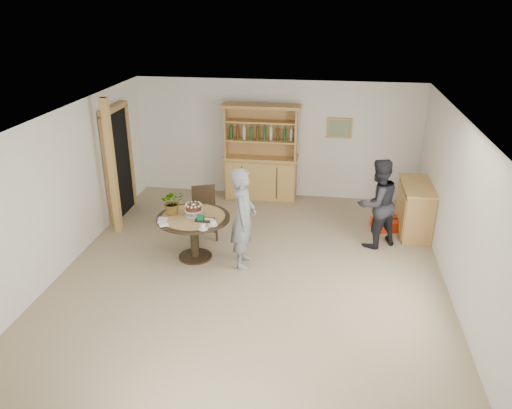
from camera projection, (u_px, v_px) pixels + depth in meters
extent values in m
plane|color=tan|center=(251.00, 275.00, 7.90)|extent=(7.00, 7.00, 0.00)
cube|color=white|center=(277.00, 139.00, 10.60)|extent=(6.00, 0.04, 2.50)
cube|color=white|center=(185.00, 360.00, 4.23)|extent=(6.00, 0.04, 2.50)
cube|color=white|center=(62.00, 191.00, 7.83)|extent=(0.04, 7.00, 2.50)
cube|color=white|center=(461.00, 215.00, 7.00)|extent=(0.04, 7.00, 2.50)
cube|color=white|center=(250.00, 119.00, 6.93)|extent=(6.00, 7.00, 0.04)
cube|color=tan|center=(339.00, 128.00, 10.28)|extent=(0.52, 0.03, 0.42)
cube|color=#59724C|center=(339.00, 128.00, 10.26)|extent=(0.44, 0.02, 0.34)
cube|color=black|center=(118.00, 164.00, 9.72)|extent=(0.10, 0.90, 2.10)
cube|color=tan|center=(109.00, 172.00, 9.26)|extent=(0.12, 0.10, 2.10)
cube|color=tan|center=(129.00, 156.00, 10.17)|extent=(0.12, 0.10, 2.10)
cube|color=tan|center=(113.00, 109.00, 9.29)|extent=(0.12, 1.10, 0.10)
cube|color=tan|center=(112.00, 168.00, 8.88)|extent=(0.12, 0.12, 2.50)
cube|color=tan|center=(261.00, 178.00, 10.72)|extent=(1.50, 0.50, 0.90)
cube|color=tan|center=(261.00, 157.00, 10.53)|extent=(1.56, 0.54, 0.04)
cube|color=tan|center=(262.00, 131.00, 10.41)|extent=(1.50, 0.04, 1.06)
cube|color=tan|center=(226.00, 131.00, 10.37)|extent=(0.04, 0.34, 1.06)
cube|color=tan|center=(296.00, 134.00, 10.17)|extent=(0.04, 0.34, 1.06)
cube|color=tan|center=(261.00, 140.00, 10.34)|extent=(1.44, 0.32, 0.03)
cube|color=tan|center=(261.00, 121.00, 10.18)|extent=(1.44, 0.32, 0.03)
cube|color=tan|center=(261.00, 106.00, 10.06)|extent=(1.62, 0.40, 0.06)
cylinder|color=#194C1E|center=(234.00, 132.00, 10.36)|extent=(0.07, 0.07, 0.28)
cylinder|color=#4C2D14|center=(242.00, 132.00, 10.33)|extent=(0.07, 0.07, 0.28)
cylinder|color=#B2BFB2|center=(249.00, 133.00, 10.31)|extent=(0.07, 0.07, 0.28)
cylinder|color=#194C1E|center=(257.00, 133.00, 10.29)|extent=(0.07, 0.07, 0.28)
cylinder|color=#4C2D14|center=(265.00, 133.00, 10.27)|extent=(0.07, 0.07, 0.28)
cylinder|color=#B2BFB2|center=(272.00, 134.00, 10.25)|extent=(0.07, 0.07, 0.28)
cylinder|color=#194C1E|center=(280.00, 134.00, 10.22)|extent=(0.07, 0.07, 0.28)
cylinder|color=#4C2D14|center=(288.00, 134.00, 10.20)|extent=(0.07, 0.07, 0.28)
cube|color=tan|center=(415.00, 209.00, 9.17)|extent=(0.50, 1.20, 0.90)
cube|color=tan|center=(418.00, 185.00, 8.99)|extent=(0.54, 1.26, 0.04)
cylinder|color=black|center=(193.00, 218.00, 8.15)|extent=(1.20, 1.20, 0.04)
cylinder|color=black|center=(194.00, 238.00, 8.29)|extent=(0.14, 0.14, 0.70)
cylinder|color=black|center=(195.00, 256.00, 8.43)|extent=(0.56, 0.56, 0.03)
cylinder|color=tan|center=(193.00, 217.00, 8.14)|extent=(1.04, 1.04, 0.01)
cube|color=black|center=(205.00, 215.00, 8.94)|extent=(0.53, 0.53, 0.04)
cube|color=black|center=(204.00, 198.00, 9.01)|extent=(0.41, 0.17, 0.46)
cube|color=black|center=(203.00, 187.00, 8.93)|extent=(0.41, 0.18, 0.05)
cube|color=black|center=(196.00, 232.00, 8.84)|extent=(0.04, 0.03, 0.44)
cube|color=black|center=(217.00, 230.00, 8.90)|extent=(0.03, 0.04, 0.44)
cube|color=black|center=(195.00, 223.00, 9.16)|extent=(0.04, 0.04, 0.44)
cube|color=black|center=(214.00, 222.00, 9.22)|extent=(0.03, 0.04, 0.44)
cylinder|color=white|center=(194.00, 215.00, 8.18)|extent=(0.28, 0.28, 0.01)
cylinder|color=white|center=(194.00, 212.00, 8.16)|extent=(0.05, 0.05, 0.08)
cylinder|color=white|center=(194.00, 210.00, 8.15)|extent=(0.30, 0.30, 0.01)
cylinder|color=#4E2316|center=(194.00, 207.00, 8.13)|extent=(0.26, 0.26, 0.09)
cylinder|color=white|center=(193.00, 205.00, 8.11)|extent=(0.08, 0.08, 0.01)
sphere|color=white|center=(201.00, 205.00, 8.09)|extent=(0.04, 0.04, 0.04)
sphere|color=white|center=(201.00, 204.00, 8.15)|extent=(0.04, 0.04, 0.04)
sphere|color=white|center=(199.00, 202.00, 8.20)|extent=(0.04, 0.04, 0.04)
sphere|color=white|center=(195.00, 202.00, 8.22)|extent=(0.04, 0.04, 0.04)
sphere|color=white|center=(192.00, 202.00, 8.21)|extent=(0.04, 0.04, 0.04)
sphere|color=white|center=(188.00, 203.00, 8.18)|extent=(0.04, 0.04, 0.04)
sphere|color=white|center=(186.00, 204.00, 8.13)|extent=(0.04, 0.04, 0.04)
sphere|color=white|center=(186.00, 206.00, 8.07)|extent=(0.04, 0.04, 0.04)
sphere|color=white|center=(188.00, 207.00, 8.02)|extent=(0.04, 0.04, 0.04)
sphere|color=white|center=(192.00, 208.00, 8.00)|extent=(0.04, 0.04, 0.04)
sphere|color=white|center=(195.00, 207.00, 8.01)|extent=(0.04, 0.04, 0.04)
sphere|color=white|center=(199.00, 206.00, 8.04)|extent=(0.04, 0.04, 0.04)
imported|color=#3F7233|center=(173.00, 202.00, 8.15)|extent=(0.47, 0.44, 0.42)
cube|color=black|center=(205.00, 220.00, 7.99)|extent=(0.30, 0.20, 0.01)
cube|color=#0D7844|center=(201.00, 218.00, 7.99)|extent=(0.10, 0.10, 0.06)
cube|color=#0D7844|center=(201.00, 216.00, 7.98)|extent=(0.11, 0.02, 0.01)
cylinder|color=white|center=(213.00, 225.00, 7.83)|extent=(0.15, 0.15, 0.01)
imported|color=white|center=(213.00, 222.00, 7.81)|extent=(0.10, 0.10, 0.08)
cylinder|color=white|center=(203.00, 229.00, 7.69)|extent=(0.15, 0.15, 0.01)
imported|color=white|center=(203.00, 227.00, 7.67)|extent=(0.08, 0.08, 0.07)
cube|color=white|center=(163.00, 219.00, 8.01)|extent=(0.14, 0.08, 0.03)
cube|color=white|center=(162.00, 222.00, 7.90)|extent=(0.16, 0.11, 0.03)
cube|color=white|center=(164.00, 225.00, 7.80)|extent=(0.16, 0.14, 0.03)
imported|color=slate|center=(243.00, 218.00, 7.90)|extent=(0.41, 0.62, 1.66)
imported|color=black|center=(377.00, 203.00, 8.54)|extent=(0.98, 0.93, 1.59)
cube|color=red|center=(389.00, 224.00, 9.41)|extent=(0.69, 0.55, 0.20)
cube|color=black|center=(389.00, 219.00, 9.37)|extent=(0.55, 0.19, 0.01)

